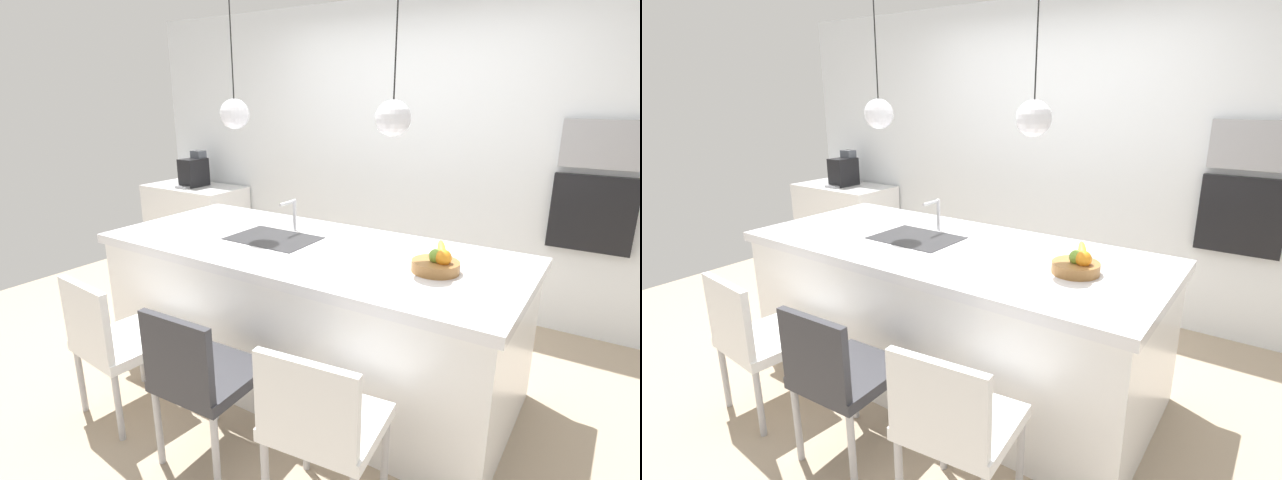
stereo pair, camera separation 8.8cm
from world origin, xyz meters
The scene contains 15 objects.
floor centered at (0.00, 0.00, 0.00)m, with size 6.60×6.60×0.00m, color tan.
back_wall centered at (0.00, 1.65, 1.30)m, with size 6.00×0.10×2.60m, color white.
kitchen_island centered at (0.00, 0.00, 0.46)m, with size 2.67×1.14×0.91m.
sink_basin centered at (-0.27, 0.00, 0.91)m, with size 0.56×0.40×0.02m, color #2D2D30.
faucet centered at (-0.27, 0.21, 1.05)m, with size 0.02×0.17×0.22m.
fruit_bowl centered at (0.85, -0.02, 0.96)m, with size 0.25×0.26×0.16m.
side_counter centered at (-2.40, 1.28, 0.43)m, with size 1.10×0.60×0.85m, color white.
coffee_machine centered at (-2.39, 1.28, 1.01)m, with size 0.20×0.35×0.38m.
microwave centered at (1.44, 1.58, 1.48)m, with size 0.54×0.08×0.34m, color #9E9EA3.
oven centered at (1.44, 1.58, 0.98)m, with size 0.56×0.08×0.56m, color black.
chair_near centered at (-0.67, -0.96, 0.49)m, with size 0.51×0.49×0.86m.
chair_middle centered at (0.03, -0.95, 0.50)m, with size 0.46×0.48×0.86m.
chair_far centered at (0.72, -0.95, 0.51)m, with size 0.51×0.48×0.87m.
pendant_light_left centered at (-0.55, 0.00, 1.70)m, with size 0.19×0.19×0.79m.
pendant_light_right centered at (0.55, 0.00, 1.70)m, with size 0.19×0.19×0.79m.
Camera 2 is at (1.72, -2.33, 1.82)m, focal length 27.11 mm.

